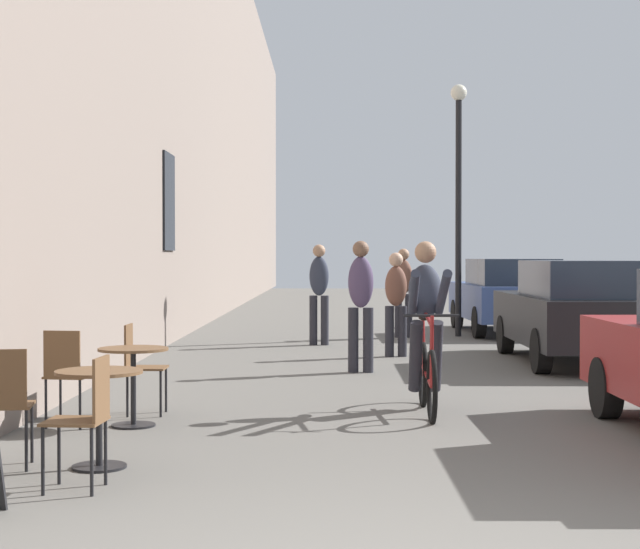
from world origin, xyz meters
TOP-DOWN VIEW (x-y plane):
  - building_facade_left at (-3.45, 14.00)m, footprint 0.54×68.00m
  - cafe_table_near at (-2.07, 2.77)m, footprint 0.64×0.64m
  - cafe_chair_near_toward_street at (-1.99, 2.08)m, footprint 0.40×0.40m
  - cafe_chair_near_toward_wall at (-2.74, 2.70)m, footprint 0.44×0.44m
  - cafe_table_mid at (-2.17, 4.57)m, footprint 0.64×0.64m
  - cafe_chair_mid_toward_street at (-2.76, 4.49)m, footprint 0.43×0.43m
  - cafe_chair_mid_toward_wall at (-2.25, 5.24)m, footprint 0.38×0.38m
  - cyclist_on_bicycle at (0.60, 5.45)m, footprint 0.52×1.76m
  - pedestrian_near at (0.05, 8.82)m, footprint 0.36×0.26m
  - pedestrian_mid at (0.66, 10.94)m, footprint 0.35×0.25m
  - pedestrian_far at (-0.56, 12.95)m, footprint 0.36×0.26m
  - pedestrian_furthest at (1.05, 14.60)m, footprint 0.34×0.24m
  - street_lamp at (2.14, 14.89)m, footprint 0.32×0.32m
  - parked_car_second at (3.24, 9.95)m, footprint 1.80×4.22m
  - parked_car_third at (3.24, 15.68)m, footprint 1.87×4.28m

SIDE VIEW (x-z plane):
  - cafe_chair_near_toward_street at x=-1.99m, z-range 0.07..0.96m
  - cafe_chair_near_toward_wall at x=-2.74m, z-range 0.07..0.96m
  - cafe_chair_mid_toward_street at x=-2.76m, z-range 0.07..0.96m
  - cafe_chair_mid_toward_wall at x=-2.25m, z-range 0.07..0.96m
  - cafe_table_near at x=-2.07m, z-range 0.16..0.88m
  - cafe_table_mid at x=-2.17m, z-range 0.16..0.88m
  - parked_car_second at x=3.24m, z-range 0.03..1.53m
  - parked_car_third at x=3.24m, z-range 0.03..1.54m
  - cyclist_on_bicycle at x=0.60m, z-range -0.06..1.68m
  - pedestrian_mid at x=0.66m, z-range 0.10..1.72m
  - pedestrian_furthest at x=1.05m, z-range 0.11..1.82m
  - pedestrian_near at x=0.05m, z-range 0.11..1.88m
  - pedestrian_far at x=-0.56m, z-range 0.11..1.88m
  - street_lamp at x=2.14m, z-range 0.66..5.56m
  - building_facade_left at x=-3.45m, z-range 0.00..11.15m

